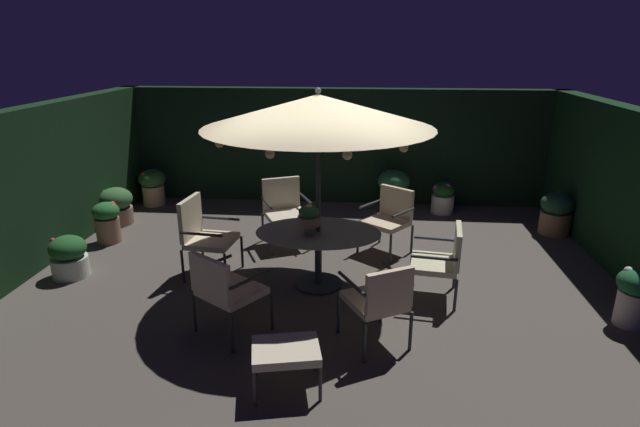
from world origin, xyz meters
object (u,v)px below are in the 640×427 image
(potted_plant_back_left, at_px, (69,256))
(potted_plant_left_far, at_px, (634,294))
(potted_plant_front_corner, at_px, (556,212))
(potted_plant_right_near, at_px, (116,205))
(patio_chair_north, at_px, (390,215))
(patio_chair_southwest, at_px, (442,258))
(patio_dining_table, at_px, (318,243))
(potted_plant_back_center, at_px, (443,197))
(patio_chair_northeast, at_px, (285,207))
(patio_umbrella, at_px, (318,111))
(patio_chair_east, at_px, (203,232))
(potted_plant_back_right, at_px, (394,189))
(centerpiece_planter, at_px, (309,217))
(ottoman_footrest, at_px, (286,352))
(patio_chair_southeast, at_px, (224,287))
(patio_chair_south, at_px, (379,298))
(potted_plant_right_far, at_px, (107,221))
(potted_plant_left_near, at_px, (153,185))

(potted_plant_back_left, bearing_deg, potted_plant_left_far, -5.31)
(potted_plant_front_corner, bearing_deg, potted_plant_right_near, -178.69)
(patio_chair_north, height_order, patio_chair_southwest, patio_chair_north)
(patio_dining_table, xyz_separation_m, potted_plant_back_center, (1.99, 3.08, -0.29))
(patio_chair_northeast, relative_size, potted_plant_back_center, 1.74)
(patio_umbrella, distance_m, patio_chair_east, 2.22)
(patio_chair_southwest, height_order, potted_plant_back_right, patio_chair_southwest)
(patio_umbrella, bearing_deg, centerpiece_planter, -126.98)
(ottoman_footrest, xyz_separation_m, potted_plant_back_left, (-3.21, 2.05, -0.09))
(patio_chair_southeast, distance_m, patio_chair_south, 1.60)
(patio_chair_east, relative_size, potted_plant_right_far, 1.65)
(potted_plant_left_near, xyz_separation_m, potted_plant_right_far, (0.05, -1.90, -0.03))
(patio_chair_east, distance_m, patio_chair_southwest, 3.07)
(patio_chair_east, xyz_separation_m, patio_chair_south, (2.26, -1.51, -0.05))
(patio_chair_east, bearing_deg, potted_plant_front_corner, 21.04)
(patio_chair_south, bearing_deg, patio_chair_north, 85.34)
(patio_chair_north, distance_m, ottoman_footrest, 3.45)
(potted_plant_front_corner, bearing_deg, patio_dining_table, -149.34)
(patio_chair_north, distance_m, patio_chair_east, 2.68)
(potted_plant_front_corner, bearing_deg, patio_chair_southeast, -142.89)
(patio_chair_south, bearing_deg, potted_plant_back_center, 74.16)
(ottoman_footrest, xyz_separation_m, potted_plant_right_far, (-3.29, 3.26, -0.03))
(patio_chair_northeast, height_order, potted_plant_right_far, patio_chair_northeast)
(potted_plant_back_right, xyz_separation_m, potted_plant_back_left, (-4.41, -3.16, -0.13))
(centerpiece_planter, distance_m, patio_chair_north, 1.74)
(potted_plant_back_right, height_order, potted_plant_back_left, potted_plant_back_right)
(patio_umbrella, height_order, patio_chair_east, patio_umbrella)
(patio_dining_table, xyz_separation_m, patio_chair_northeast, (-0.65, 1.39, 0.00))
(patio_umbrella, relative_size, patio_chair_east, 2.57)
(potted_plant_back_left, bearing_deg, patio_chair_south, -17.82)
(patio_umbrella, xyz_separation_m, ottoman_footrest, (-0.10, -2.08, -1.83))
(potted_plant_back_right, bearing_deg, potted_plant_right_far, -156.46)
(potted_plant_right_far, bearing_deg, potted_plant_left_far, -14.97)
(patio_chair_south, height_order, patio_chair_southwest, patio_chair_south)
(potted_plant_back_center, bearing_deg, potted_plant_back_right, 177.05)
(centerpiece_planter, distance_m, patio_chair_northeast, 1.66)
(potted_plant_back_right, bearing_deg, potted_plant_right_near, -166.62)
(patio_dining_table, height_order, potted_plant_left_far, patio_dining_table)
(patio_umbrella, relative_size, patio_chair_southwest, 2.97)
(patio_chair_southeast, bearing_deg, patio_dining_table, 55.38)
(patio_chair_northeast, height_order, patio_chair_southwest, patio_chair_northeast)
(centerpiece_planter, bearing_deg, patio_chair_north, 52.00)
(potted_plant_right_near, bearing_deg, potted_plant_back_center, 10.86)
(patio_chair_south, bearing_deg, potted_plant_front_corner, 50.16)
(patio_dining_table, distance_m, potted_plant_back_left, 3.32)
(patio_chair_southeast, height_order, potted_plant_back_center, patio_chair_southeast)
(patio_chair_southeast, distance_m, potted_plant_front_corner, 5.68)
(centerpiece_planter, xyz_separation_m, patio_chair_east, (-1.43, 0.31, -0.36))
(patio_chair_east, xyz_separation_m, potted_plant_left_far, (5.05, -0.84, -0.23))
(patio_chair_south, bearing_deg, potted_plant_back_left, 162.18)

